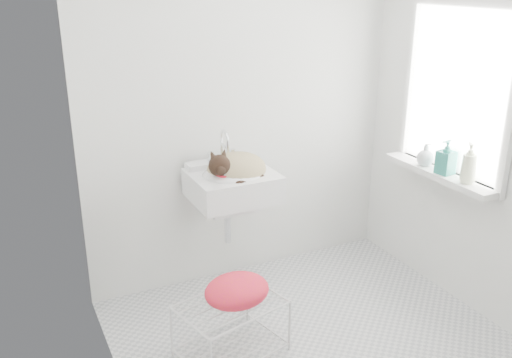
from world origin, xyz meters
name	(u,v)px	position (x,y,z in m)	size (l,w,h in m)	color
floor	(316,343)	(0.00, 0.00, 0.00)	(2.20, 2.00, 0.02)	silver
back_wall	(243,100)	(0.00, 1.00, 1.25)	(2.20, 0.02, 2.50)	silver
right_wall	(483,115)	(1.10, 0.00, 1.25)	(0.02, 2.00, 2.50)	silver
left_wall	(107,167)	(-1.10, 0.00, 1.25)	(0.02, 2.00, 2.50)	silver
window_glass	(458,92)	(1.09, 0.20, 1.35)	(0.01, 0.80, 1.00)	white
window_frame	(456,92)	(1.07, 0.20, 1.35)	(0.04, 0.90, 1.10)	white
windowsill	(439,174)	(1.01, 0.20, 0.83)	(0.16, 0.88, 0.04)	white
sink	(232,173)	(-0.20, 0.74, 0.85)	(0.53, 0.46, 0.21)	white
faucet	(221,144)	(-0.20, 0.92, 0.99)	(0.19, 0.13, 0.19)	silver
cat	(235,167)	(-0.18, 0.72, 0.89)	(0.41, 0.33, 0.25)	tan
wire_rack	(231,330)	(-0.48, 0.13, 0.15)	(0.54, 0.38, 0.33)	silver
towel	(237,298)	(-0.45, 0.12, 0.36)	(0.37, 0.26, 0.15)	#EA480B
bottle_a	(467,183)	(1.00, -0.04, 0.85)	(0.08, 0.08, 0.21)	#F1FBCE
bottle_b	(444,174)	(1.00, 0.15, 0.85)	(0.10, 0.10, 0.22)	#257A6F
bottle_c	(424,165)	(1.00, 0.33, 0.85)	(0.11, 0.11, 0.15)	silver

